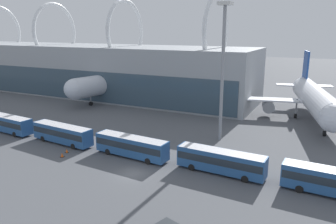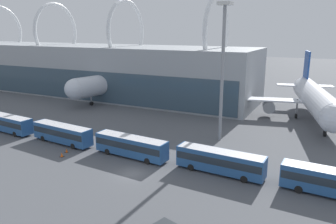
{
  "view_description": "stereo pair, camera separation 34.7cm",
  "coord_description": "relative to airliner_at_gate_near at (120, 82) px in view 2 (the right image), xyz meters",
  "views": [
    {
      "loc": [
        23.44,
        -36.39,
        19.91
      ],
      "look_at": [
        -4.36,
        20.24,
        4.0
      ],
      "focal_mm": 35.0,
      "sensor_mm": 36.0,
      "label": 1
    },
    {
      "loc": [
        23.75,
        -36.24,
        19.91
      ],
      "look_at": [
        -4.36,
        20.24,
        4.0
      ],
      "focal_mm": 35.0,
      "sensor_mm": 36.0,
      "label": 2
    }
  ],
  "objects": [
    {
      "name": "shuttle_bus_2",
      "position": [
        12.78,
        -36.78,
        -3.13
      ],
      "size": [
        12.87,
        3.74,
        3.35
      ],
      "rotation": [
        0.0,
        0.0,
        -0.09
      ],
      "color": "#285693",
      "rests_on": "ground_plane"
    },
    {
      "name": "airliner_at_gate_far",
      "position": [
        52.35,
        -0.05,
        -0.1
      ],
      "size": [
        34.55,
        38.26,
        14.57
      ],
      "rotation": [
        0.0,
        0.0,
        -1.34
      ],
      "color": "silver",
      "rests_on": "ground_plane"
    },
    {
      "name": "shuttle_bus_5",
      "position": [
        56.78,
        -36.77,
        -3.13
      ],
      "size": [
        12.81,
        3.29,
        3.35
      ],
      "rotation": [
        0.0,
        0.0,
        -0.05
      ],
      "color": "#285693",
      "rests_on": "ground_plane"
    },
    {
      "name": "traffic_cone_2",
      "position": [
        16.69,
        -40.03,
        -4.81
      ],
      "size": [
        0.58,
        0.58,
        0.6
      ],
      "color": "black",
      "rests_on": "ground_plane"
    },
    {
      "name": "ground_plane",
      "position": [
        31.02,
        -42.24,
        -5.09
      ],
      "size": [
        440.0,
        440.0,
        0.0
      ],
      "primitive_type": "plane",
      "color": "#515459"
    },
    {
      "name": "airliner_at_gate_near",
      "position": [
        0.0,
        0.0,
        0.0
      ],
      "size": [
        32.09,
        35.74,
        13.41
      ],
      "rotation": [
        0.0,
        0.0,
        -1.78
      ],
      "color": "silver",
      "rests_on": "ground_plane"
    },
    {
      "name": "shuttle_bus_4",
      "position": [
        42.11,
        -36.53,
        -3.13
      ],
      "size": [
        12.81,
        3.31,
        3.35
      ],
      "rotation": [
        0.0,
        0.0,
        -0.06
      ],
      "color": "#285693",
      "rests_on": "ground_plane"
    },
    {
      "name": "lane_stripe_2",
      "position": [
        24.85,
        -31.39,
        -5.09
      ],
      "size": [
        9.63,
        1.86,
        0.01
      ],
      "primitive_type": "cube",
      "rotation": [
        0.0,
        0.0,
        -0.17
      ],
      "color": "yellow",
      "rests_on": "ground_plane"
    },
    {
      "name": "terminal_building",
      "position": [
        -27.63,
        4.34,
        2.93
      ],
      "size": [
        131.9,
        23.75,
        28.57
      ],
      "color": "#9EA3A8",
      "rests_on": "ground_plane"
    },
    {
      "name": "floodlight_mast",
      "position": [
        37.56,
        -22.25,
        10.09
      ],
      "size": [
        2.28,
        2.28,
        24.51
      ],
      "color": "gray",
      "rests_on": "ground_plane"
    },
    {
      "name": "shuttle_bus_3",
      "position": [
        27.45,
        -36.87,
        -3.13
      ],
      "size": [
        12.85,
        3.52,
        3.35
      ],
      "rotation": [
        0.0,
        0.0,
        -0.07
      ],
      "color": "#285693",
      "rests_on": "ground_plane"
    },
    {
      "name": "shuttle_bus_1",
      "position": [
        -1.89,
        -36.62,
        -3.13
      ],
      "size": [
        12.86,
        3.67,
        3.35
      ],
      "rotation": [
        0.0,
        0.0,
        -0.09
      ],
      "color": "#285693",
      "rests_on": "ground_plane"
    },
    {
      "name": "traffic_cone_0",
      "position": [
        17.4,
        -41.86,
        -4.76
      ],
      "size": [
        0.62,
        0.62,
        0.7
      ],
      "color": "black",
      "rests_on": "ground_plane"
    }
  ]
}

